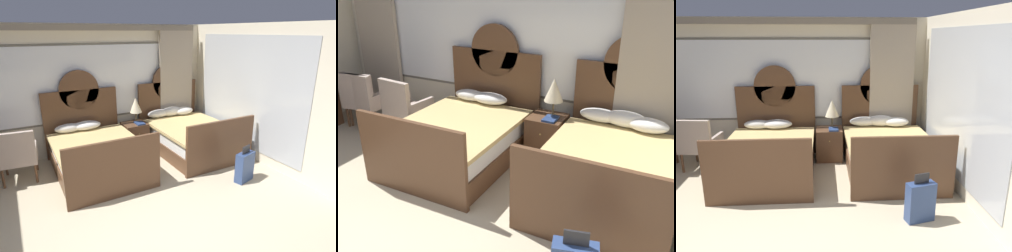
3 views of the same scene
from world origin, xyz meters
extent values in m
cube|color=beige|center=(0.00, 3.65, 1.35)|extent=(6.08, 0.07, 2.70)
cube|color=#646054|center=(0.00, 3.61, 1.52)|extent=(4.29, 0.02, 1.60)
cube|color=white|center=(0.00, 3.60, 1.52)|extent=(4.21, 0.02, 1.52)
cube|color=tan|center=(2.37, 3.52, 1.30)|extent=(0.88, 0.08, 2.60)
cube|color=gray|center=(0.00, 3.52, 2.62)|extent=(5.60, 0.10, 0.12)
cube|color=beige|center=(3.08, 1.51, 1.35)|extent=(0.07, 4.22, 2.70)
cube|color=#B2B7BC|center=(3.03, 1.81, 1.35)|extent=(0.01, 2.95, 2.27)
cube|color=brown|center=(0.05, 2.48, 0.15)|extent=(1.47, 2.00, 0.30)
cube|color=white|center=(0.05, 2.48, 0.43)|extent=(1.41, 1.90, 0.25)
cube|color=tan|center=(0.05, 2.40, 0.58)|extent=(1.51, 1.80, 0.06)
cube|color=brown|center=(0.05, 3.51, 0.70)|extent=(1.55, 0.06, 1.40)
cylinder|color=brown|center=(0.05, 3.51, 1.40)|extent=(0.81, 0.06, 0.81)
cube|color=brown|center=(0.05, 1.45, 0.49)|extent=(1.55, 0.06, 0.98)
ellipsoid|color=white|center=(-0.28, 3.28, 0.70)|extent=(0.53, 0.24, 0.17)
ellipsoid|color=white|center=(0.08, 3.28, 0.70)|extent=(0.60, 0.31, 0.17)
cube|color=brown|center=(2.14, 2.48, 0.15)|extent=(1.47, 2.00, 0.30)
cube|color=white|center=(2.14, 2.48, 0.43)|extent=(1.41, 1.90, 0.25)
cube|color=tan|center=(2.14, 2.40, 0.58)|extent=(1.51, 1.80, 0.06)
cube|color=brown|center=(2.14, 3.51, 0.70)|extent=(1.55, 0.06, 1.40)
cylinder|color=brown|center=(2.14, 3.51, 1.40)|extent=(0.81, 0.06, 0.81)
cube|color=brown|center=(2.14, 1.45, 0.49)|extent=(1.55, 0.06, 0.98)
ellipsoid|color=white|center=(1.80, 3.34, 0.70)|extent=(0.57, 0.25, 0.19)
ellipsoid|color=white|center=(2.14, 3.31, 0.72)|extent=(0.56, 0.25, 0.21)
ellipsoid|color=white|center=(2.43, 3.26, 0.70)|extent=(0.52, 0.28, 0.18)
cube|color=brown|center=(1.10, 3.15, 0.31)|extent=(0.50, 0.50, 0.62)
sphere|color=tan|center=(1.10, 2.89, 0.45)|extent=(0.02, 0.02, 0.02)
cylinder|color=brown|center=(1.16, 3.19, 0.63)|extent=(0.14, 0.14, 0.02)
cylinder|color=brown|center=(1.16, 3.19, 0.75)|extent=(0.03, 0.03, 0.21)
cone|color=beige|center=(1.16, 3.19, 1.01)|extent=(0.27, 0.27, 0.32)
cube|color=navy|center=(1.18, 3.05, 0.64)|extent=(0.18, 0.26, 0.03)
cube|color=#B29E8E|center=(-1.24, 2.89, 0.40)|extent=(0.68, 0.68, 0.10)
cube|color=#B29E8E|center=(-1.26, 2.62, 0.71)|extent=(0.62, 0.14, 0.52)
cube|color=#B29E8E|center=(-0.96, 2.86, 0.53)|extent=(0.12, 0.56, 0.16)
cube|color=#B29E8E|center=(-1.51, 2.92, 0.53)|extent=(0.12, 0.56, 0.16)
cylinder|color=brown|center=(-0.95, 3.12, 0.18)|extent=(0.04, 0.04, 0.35)
cylinder|color=brown|center=(-1.47, 3.17, 0.18)|extent=(0.04, 0.04, 0.35)
cylinder|color=brown|center=(-1.01, 2.61, 0.18)|extent=(0.04, 0.04, 0.35)
cylinder|color=brown|center=(-1.52, 2.66, 0.18)|extent=(0.04, 0.04, 0.35)
cube|color=navy|center=(2.23, 0.88, 0.27)|extent=(0.40, 0.25, 0.53)
cube|color=#232326|center=(2.23, 0.88, 0.60)|extent=(0.20, 0.07, 0.13)
cylinder|color=black|center=(2.08, 0.84, 0.03)|extent=(0.05, 0.03, 0.05)
cylinder|color=black|center=(2.37, 0.92, 0.03)|extent=(0.05, 0.03, 0.05)
camera|label=1|loc=(-1.20, -2.50, 2.55)|focal=30.90mm
camera|label=2|loc=(2.79, -1.42, 2.55)|focal=39.17mm
camera|label=3|loc=(0.99, -2.74, 2.35)|focal=33.91mm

